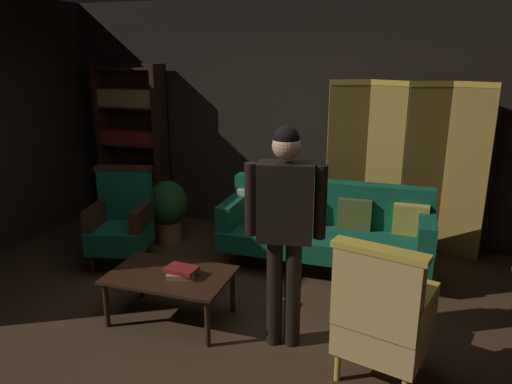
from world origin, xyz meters
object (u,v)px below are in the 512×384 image
bookshelf (133,141)px  standing_figure (285,219)px  velvet_couch (326,225)px  armchair_gilt_accent (382,316)px  book_red_leather (182,269)px  folding_screen (404,165)px  potted_plant (168,208)px  coffee_table (170,279)px  book_tan_leather (182,273)px  armchair_wing_left (122,221)px

bookshelf → standing_figure: 3.46m
velvet_couch → armchair_gilt_accent: (0.68, -1.71, 0.03)m
bookshelf → armchair_gilt_accent: 4.21m
armchair_gilt_accent → standing_figure: bearing=163.6°
book_red_leather → standing_figure: bearing=-2.5°
folding_screen → potted_plant: (-2.59, -0.68, -0.55)m
coffee_table → armchair_gilt_accent: 1.75m
armchair_gilt_accent → potted_plant: (-2.56, 1.78, -0.06)m
armchair_gilt_accent → potted_plant: size_ratio=1.37×
folding_screen → book_tan_leather: bearing=-126.7°
armchair_gilt_accent → bookshelf: bearing=144.1°
folding_screen → coffee_table: (-1.75, -2.20, -0.61)m
armchair_gilt_accent → armchair_wing_left: size_ratio=1.00×
armchair_gilt_accent → book_red_leather: armchair_gilt_accent is taller
potted_plant → book_red_leather: size_ratio=2.97×
folding_screen → armchair_wing_left: bearing=-153.5°
bookshelf → potted_plant: size_ratio=2.70×
folding_screen → coffee_table: bearing=-128.6°
coffee_table → potted_plant: 1.74m
potted_plant → armchair_wing_left: bearing=-103.4°
bookshelf → potted_plant: bearing=-38.7°
coffee_table → book_red_leather: 0.15m
folding_screen → bookshelf: bearing=-179.8°
folding_screen → book_tan_leather: size_ratio=8.54×
book_red_leather → armchair_wing_left: bearing=143.1°
armchair_gilt_accent → armchair_wing_left: 2.93m
folding_screen → standing_figure: (-0.77, -2.24, 0.04)m
bookshelf → coffee_table: (1.66, -2.19, -0.70)m
armchair_wing_left → potted_plant: 0.72m
velvet_couch → potted_plant: (-1.87, 0.08, -0.02)m
standing_figure → book_red_leather: bearing=177.5°
potted_plant → book_tan_leather: (0.94, -1.53, 0.01)m
bookshelf → armchair_wing_left: bookshelf is taller
book_red_leather → coffee_table: bearing=177.8°
book_red_leather → bookshelf: bearing=128.9°
folding_screen → velvet_couch: bearing=-133.5°
bookshelf → armchair_gilt_accent: bookshelf is taller
bookshelf → armchair_wing_left: bearing=-64.1°
armchair_gilt_accent → standing_figure: standing_figure is taller
velvet_couch → standing_figure: (-0.06, -1.49, 0.57)m
armchair_gilt_accent → book_red_leather: bearing=171.0°
armchair_gilt_accent → velvet_couch: bearing=111.7°
potted_plant → book_tan_leather: potted_plant is taller
armchair_gilt_accent → armchair_wing_left: same height
bookshelf → folding_screen: bearing=0.2°
coffee_table → armchair_gilt_accent: (1.72, -0.26, 0.12)m
folding_screen → book_red_leather: bearing=-126.7°
armchair_wing_left → book_tan_leather: (1.11, -0.83, -0.05)m
potted_plant → book_red_leather: bearing=-58.3°
velvet_couch → armchair_wing_left: size_ratio=2.04×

